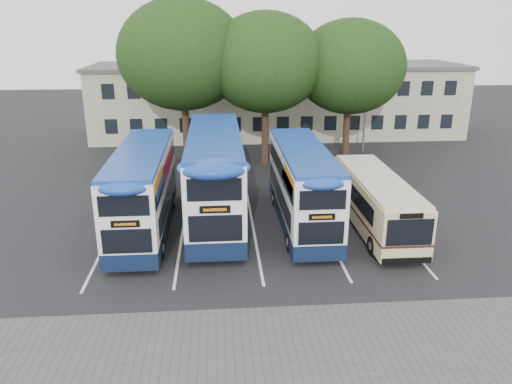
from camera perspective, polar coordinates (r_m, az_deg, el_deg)
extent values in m
plane|color=black|center=(20.90, 11.21, -9.49)|extent=(120.00, 120.00, 0.00)
cube|color=#595654|center=(16.37, 8.87, -18.24)|extent=(40.00, 6.00, 0.01)
cube|color=silver|center=(25.26, -16.38, -4.73)|extent=(0.12, 11.00, 0.01)
cube|color=silver|center=(24.75, -8.41, -4.62)|extent=(0.12, 11.00, 0.01)
cube|color=silver|center=(24.73, -0.27, -4.42)|extent=(0.12, 11.00, 0.01)
cube|color=silver|center=(25.21, 7.71, -4.13)|extent=(0.12, 11.00, 0.01)
cube|color=silver|center=(26.14, 15.25, -3.79)|extent=(0.12, 11.00, 0.01)
cube|color=#A9A588|center=(45.47, 2.47, 10.39)|extent=(32.00, 8.00, 6.00)
cube|color=#4C4C4F|center=(45.10, 2.52, 14.22)|extent=(32.40, 8.40, 0.30)
cube|color=black|center=(41.76, 3.10, 7.79)|extent=(30.00, 0.06, 1.20)
cube|color=black|center=(41.31, 3.17, 11.60)|extent=(30.00, 0.06, 1.20)
cylinder|color=gray|center=(39.67, 12.52, 10.87)|extent=(0.14, 0.14, 9.00)
cube|color=gray|center=(39.31, 13.01, 17.37)|extent=(0.12, 0.80, 0.12)
cube|color=gray|center=(38.93, 13.18, 17.27)|extent=(0.25, 0.50, 0.12)
cylinder|color=black|center=(36.38, -8.03, 7.70)|extent=(0.50, 0.50, 5.60)
ellipsoid|color=black|center=(35.76, -8.40, 15.28)|extent=(8.92, 8.92, 7.58)
cylinder|color=black|center=(35.66, 1.04, 7.35)|extent=(0.50, 0.50, 5.23)
ellipsoid|color=black|center=(35.02, 1.09, 14.58)|extent=(8.00, 8.00, 6.80)
cylinder|color=black|center=(37.12, 10.30, 7.31)|extent=(0.50, 0.50, 4.97)
ellipsoid|color=black|center=(36.51, 10.71, 13.89)|extent=(7.73, 7.73, 6.57)
cube|color=#0F1B37|center=(25.16, -12.55, -2.89)|extent=(2.32, 9.75, 0.74)
cube|color=white|center=(24.56, -12.85, 1.04)|extent=(2.32, 9.75, 2.88)
cube|color=#1A3F9D|center=(24.15, -13.11, 4.39)|extent=(2.28, 9.56, 0.28)
cube|color=black|center=(25.07, -12.63, -0.48)|extent=(2.36, 8.64, 0.93)
cube|color=black|center=(24.37, -12.96, 2.49)|extent=(2.36, 9.19, 0.84)
cube|color=orange|center=(21.03, -11.10, 1.43)|extent=(0.02, 2.97, 0.51)
cube|color=black|center=(20.04, -14.72, -3.56)|extent=(1.11, 0.06, 0.28)
cylinder|color=black|center=(28.01, -13.90, -1.11)|extent=(0.28, 0.93, 0.93)
cylinder|color=black|center=(27.73, -9.62, -1.02)|extent=(0.28, 0.93, 0.93)
cylinder|color=black|center=(22.53, -16.24, -6.41)|extent=(0.28, 0.93, 0.93)
cylinder|color=black|center=(22.19, -10.90, -6.37)|extent=(0.28, 0.93, 0.93)
cube|color=#B10B24|center=(25.33, -9.96, 3.32)|extent=(0.02, 3.71, 0.79)
cube|color=#0F1B37|center=(25.93, -4.59, -1.61)|extent=(2.61, 10.94, 0.83)
cube|color=white|center=(25.29, -4.72, 2.70)|extent=(2.61, 10.94, 3.23)
cube|color=#1A3F9D|center=(24.87, -4.82, 6.39)|extent=(2.55, 10.72, 0.31)
cube|color=black|center=(25.85, -4.66, 1.01)|extent=(2.65, 9.69, 1.04)
cube|color=black|center=(25.09, -4.76, 4.30)|extent=(2.65, 10.32, 0.94)
cube|color=orange|center=(21.50, -1.31, 3.42)|extent=(0.02, 3.33, 0.57)
cube|color=black|center=(20.11, -4.72, -2.01)|extent=(1.25, 0.06, 0.31)
cylinder|color=black|center=(29.03, -6.92, 0.16)|extent=(0.31, 1.04, 1.04)
cylinder|color=black|center=(29.01, -2.27, 0.28)|extent=(0.31, 1.04, 1.04)
cylinder|color=black|center=(22.73, -7.55, -5.38)|extent=(0.31, 1.04, 1.04)
cylinder|color=black|center=(22.71, -1.58, -5.23)|extent=(0.31, 1.04, 1.04)
cube|color=#0F1B37|center=(25.38, 5.23, -2.34)|extent=(2.26, 9.50, 0.72)
cube|color=white|center=(24.79, 5.35, 1.46)|extent=(2.26, 9.50, 2.81)
cube|color=#1A3F9D|center=(24.40, 5.45, 4.71)|extent=(2.22, 9.31, 0.27)
cube|color=black|center=(25.29, 5.19, -0.01)|extent=(2.30, 8.42, 0.90)
cube|color=black|center=(24.61, 5.39, 2.87)|extent=(2.30, 8.96, 0.81)
cube|color=orange|center=(21.78, 9.76, 1.87)|extent=(0.02, 2.90, 0.50)
cube|color=black|center=(20.40, 7.55, -2.84)|extent=(1.09, 0.06, 0.27)
cylinder|color=black|center=(27.86, 2.22, -0.68)|extent=(0.27, 0.90, 0.90)
cylinder|color=black|center=(28.16, 6.35, -0.57)|extent=(0.27, 0.90, 0.90)
cylinder|color=black|center=(22.46, 3.93, -5.75)|extent=(0.27, 0.90, 0.90)
cylinder|color=black|center=(22.84, 9.04, -5.52)|extent=(0.27, 0.90, 0.90)
cube|color=beige|center=(25.27, 13.56, -1.07)|extent=(2.21, 8.84, 2.25)
cube|color=beige|center=(24.90, 13.77, 1.46)|extent=(2.12, 8.49, 0.18)
cube|color=black|center=(25.54, 13.34, 0.06)|extent=(2.25, 7.07, 0.80)
cube|color=#4E180F|center=(25.40, 13.50, -1.87)|extent=(2.24, 8.86, 0.11)
cube|color=black|center=(21.29, 17.17, -4.44)|extent=(1.94, 0.06, 1.15)
cylinder|color=black|center=(22.69, 13.22, -6.01)|extent=(0.27, 0.88, 0.88)
cylinder|color=black|center=(23.36, 17.93, -5.71)|extent=(0.27, 0.88, 0.88)
cylinder|color=black|center=(27.71, 9.82, -1.10)|extent=(0.27, 0.88, 0.88)
cylinder|color=black|center=(28.26, 13.75, -0.97)|extent=(0.27, 0.88, 0.88)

